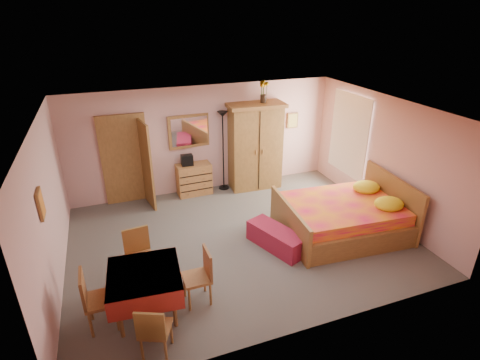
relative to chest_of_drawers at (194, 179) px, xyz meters
name	(u,v)px	position (x,y,z in m)	size (l,w,h in m)	color
floor	(240,239)	(0.37, -2.28, -0.39)	(6.50, 6.50, 0.00)	#646058
ceiling	(241,111)	(0.37, -2.28, 2.21)	(6.50, 6.50, 0.00)	brown
wall_back	(205,139)	(0.37, 0.22, 0.91)	(6.50, 0.10, 2.60)	#CE9A95
wall_front	(308,256)	(0.37, -4.78, 0.91)	(6.50, 0.10, 2.60)	#CE9A95
wall_left	(48,209)	(-2.88, -2.28, 0.91)	(0.10, 5.00, 2.60)	#CE9A95
wall_right	(384,158)	(3.62, -2.28, 0.91)	(0.10, 5.00, 2.60)	#CE9A95
doorway	(125,160)	(-1.53, 0.19, 0.64)	(1.06, 0.12, 2.15)	#9E6B35
window	(349,135)	(3.58, -1.08, 1.06)	(0.08, 1.40, 1.95)	white
picture_left	(41,204)	(-2.85, -2.88, 1.31)	(0.04, 0.32, 0.42)	orange
picture_back	(293,120)	(2.72, 0.19, 1.16)	(0.30, 0.04, 0.40)	#D8BF59
chest_of_drawers	(194,179)	(0.00, 0.00, 0.00)	(0.82, 0.41, 0.78)	#AE713B
wall_mirror	(189,131)	(0.00, 0.21, 1.16)	(1.02, 0.05, 0.81)	white
stereo	(187,160)	(-0.14, 0.02, 0.52)	(0.27, 0.20, 0.26)	black
floor_lamp	(223,152)	(0.77, 0.04, 0.61)	(0.25, 0.25, 2.00)	black
wardrobe	(255,147)	(1.56, -0.10, 0.69)	(1.38, 0.71, 2.16)	olive
sunflower_vase	(264,92)	(1.75, -0.10, 2.03)	(0.21, 0.21, 0.52)	gold
bed	(342,208)	(2.37, -2.74, 0.16)	(2.38, 1.87, 1.10)	#D91547
bench	(276,238)	(0.91, -2.78, -0.19)	(0.45, 1.21, 0.40)	maroon
dining_table	(146,293)	(-1.63, -3.66, -0.01)	(1.02, 1.02, 0.75)	maroon
chair_south	(155,328)	(-1.61, -4.43, 0.03)	(0.38, 0.38, 0.84)	#996534
chair_north	(141,258)	(-1.61, -2.90, 0.08)	(0.43, 0.43, 0.94)	#A76938
chair_west	(101,299)	(-2.25, -3.68, 0.09)	(0.43, 0.43, 0.95)	#A86A39
chair_east	(197,277)	(-0.86, -3.67, 0.06)	(0.41, 0.41, 0.90)	#9E6935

